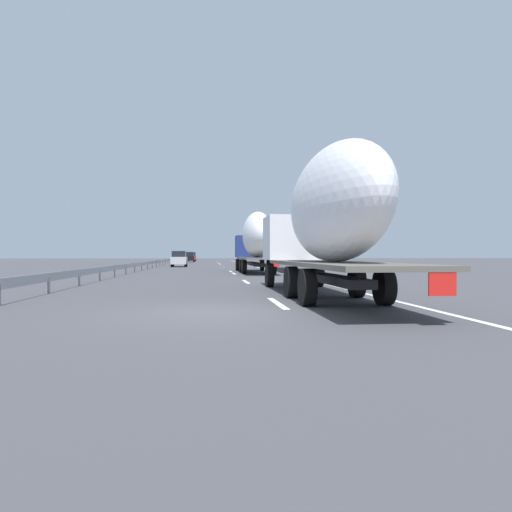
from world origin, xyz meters
TOP-DOWN VIEW (x-y plane):
  - ground_plane at (40.00, 0.00)m, footprint 260.00×260.00m
  - lane_stripe_0 at (2.00, -1.80)m, footprint 3.20×0.20m
  - lane_stripe_1 at (12.80, -1.80)m, footprint 3.20×0.20m
  - lane_stripe_2 at (23.41, -1.80)m, footprint 3.20×0.20m
  - lane_stripe_3 at (27.97, -1.80)m, footprint 3.20×0.20m
  - lane_stripe_4 at (43.46, -1.80)m, footprint 3.20×0.20m
  - lane_stripe_5 at (44.56, -1.80)m, footprint 3.20×0.20m
  - lane_stripe_6 at (56.96, -1.80)m, footprint 3.20×0.20m
  - lane_stripe_7 at (63.93, -1.80)m, footprint 3.20×0.20m
  - lane_stripe_8 at (75.75, -1.80)m, footprint 3.20×0.20m
  - edge_line_right at (45.00, -5.50)m, footprint 110.00×0.20m
  - truck_lead at (24.79, -3.60)m, footprint 13.20×2.55m
  - truck_trailing at (3.41, -3.60)m, footprint 14.35×2.55m
  - car_silver_hatch at (43.36, 3.41)m, footprint 4.10×1.77m
  - car_black_suv at (77.42, 3.40)m, footprint 4.63×1.88m
  - car_red_compact at (92.65, 3.41)m, footprint 4.30×1.83m
  - road_sign at (46.97, -6.70)m, footprint 0.10×0.90m
  - tree_0 at (86.81, -11.19)m, footprint 3.12×3.12m
  - tree_1 at (55.19, -11.36)m, footprint 3.22×3.22m
  - tree_2 at (60.36, -10.36)m, footprint 2.77×2.77m
  - guardrail_median at (43.00, 6.00)m, footprint 94.00×0.10m

SIDE VIEW (x-z plane):
  - ground_plane at x=40.00m, z-range 0.00..0.00m
  - lane_stripe_0 at x=2.00m, z-range 0.00..0.01m
  - lane_stripe_1 at x=12.80m, z-range 0.00..0.01m
  - lane_stripe_2 at x=23.41m, z-range 0.00..0.01m
  - lane_stripe_3 at x=27.97m, z-range 0.00..0.01m
  - lane_stripe_4 at x=43.46m, z-range 0.00..0.01m
  - lane_stripe_5 at x=44.56m, z-range 0.00..0.01m
  - lane_stripe_6 at x=56.96m, z-range 0.00..0.01m
  - lane_stripe_7 at x=63.93m, z-range 0.00..0.01m
  - lane_stripe_8 at x=75.75m, z-range 0.00..0.01m
  - edge_line_right at x=45.00m, z-range 0.00..0.01m
  - guardrail_median at x=43.00m, z-range 0.20..0.96m
  - car_silver_hatch at x=43.36m, z-range 0.01..1.85m
  - car_black_suv at x=77.42m, z-range 0.00..1.93m
  - car_red_compact at x=92.65m, z-range -0.01..1.96m
  - road_sign at x=46.97m, z-range 0.63..3.92m
  - truck_lead at x=24.79m, z-range 0.26..4.93m
  - truck_trailing at x=3.41m, z-range 0.30..5.00m
  - tree_1 at x=55.19m, z-range 0.71..5.72m
  - tree_2 at x=60.36m, z-range 0.66..6.81m
  - tree_0 at x=86.81m, z-range 0.61..7.65m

